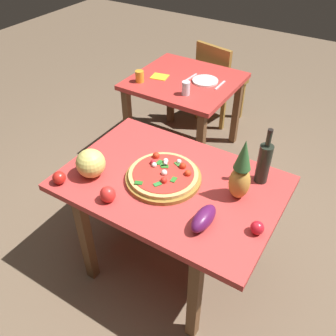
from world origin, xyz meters
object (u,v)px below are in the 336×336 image
at_px(eggplant, 204,218).
at_px(pizza_board, 163,178).
at_px(melon, 91,163).
at_px(napkin_folded, 160,77).
at_px(fork_utensil, 191,77).
at_px(tomato_beside_pepper, 257,228).
at_px(knife_utensil, 220,85).
at_px(pizza, 164,174).
at_px(display_table, 171,192).
at_px(bell_pepper, 108,194).
at_px(dining_chair, 218,79).
at_px(pineapple_left, 241,173).
at_px(tomato_at_corner, 59,178).
at_px(background_table, 185,91).
at_px(dinner_plate, 205,81).
at_px(drinking_glass_juice, 140,76).
at_px(wine_bottle, 264,162).
at_px(drinking_glass_water, 186,88).

bearing_deg(eggplant, pizza_board, 152.06).
bearing_deg(melon, napkin_folded, 105.99).
bearing_deg(melon, fork_utensil, 95.49).
xyz_separation_m(tomato_beside_pepper, knife_utensil, (-0.84, 1.36, -0.03)).
bearing_deg(napkin_folded, pizza, -56.21).
height_order(tomato_beside_pepper, napkin_folded, tomato_beside_pepper).
relative_size(display_table, bell_pepper, 13.28).
distance_m(fork_utensil, knife_utensil, 0.28).
bearing_deg(bell_pepper, display_table, 56.95).
bearing_deg(pizza, bell_pepper, -117.59).
xyz_separation_m(dining_chair, pineapple_left, (0.94, -1.76, 0.41)).
distance_m(pizza_board, knife_utensil, 1.28).
xyz_separation_m(dining_chair, tomato_at_corner, (0.03, -2.19, 0.29)).
xyz_separation_m(background_table, napkin_folded, (-0.21, -0.08, 0.12)).
xyz_separation_m(pizza_board, tomato_at_corner, (-0.49, -0.34, 0.03)).
xyz_separation_m(display_table, dinner_plate, (-0.42, 1.25, 0.10)).
distance_m(melon, bell_pepper, 0.25).
distance_m(background_table, pineapple_left, 1.50).
relative_size(pizza_board, napkin_folded, 3.13).
bearing_deg(pineapple_left, tomato_beside_pepper, -46.38).
bearing_deg(display_table, bell_pepper, -123.05).
distance_m(background_table, tomato_at_corner, 1.56).
bearing_deg(tomato_beside_pepper, pineapple_left, 133.62).
xyz_separation_m(pineapple_left, bell_pepper, (-0.58, -0.40, -0.12)).
distance_m(dining_chair, pizza, 1.94).
height_order(display_table, eggplant, eggplant).
bearing_deg(dining_chair, drinking_glass_juice, 81.89).
distance_m(wine_bottle, melon, 0.98).
distance_m(display_table, fork_utensil, 1.37).
xyz_separation_m(display_table, pineapple_left, (0.38, 0.08, 0.25)).
relative_size(pizza, napkin_folded, 2.87).
bearing_deg(fork_utensil, dining_chair, 95.70).
bearing_deg(tomato_at_corner, bell_pepper, 5.94).
bearing_deg(melon, wine_bottle, 28.85).
relative_size(melon, dinner_plate, 0.78).
height_order(dining_chair, knife_utensil, dining_chair).
height_order(pizza_board, eggplant, eggplant).
relative_size(pizza_board, melon, 2.57).
height_order(dining_chair, napkin_folded, dining_chair).
bearing_deg(dinner_plate, wine_bottle, -48.59).
xyz_separation_m(background_table, bell_pepper, (0.39, -1.51, 0.16)).
xyz_separation_m(pizza, bell_pepper, (-0.16, -0.31, 0.00)).
height_order(pizza, knife_utensil, pizza).
relative_size(pizza_board, pizza, 1.09).
distance_m(pizza, drinking_glass_juice, 1.28).
distance_m(drinking_glass_water, dinner_plate, 0.29).
height_order(display_table, pineapple_left, pineapple_left).
bearing_deg(fork_utensil, knife_utensil, 5.27).
distance_m(pizza_board, pizza, 0.03).
distance_m(pineapple_left, tomato_beside_pepper, 0.30).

